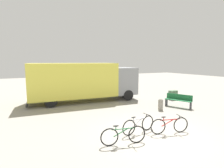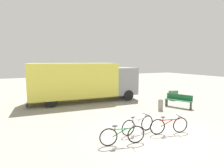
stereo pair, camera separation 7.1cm
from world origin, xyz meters
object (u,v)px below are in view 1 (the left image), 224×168
park_bench (179,100)px  bicycle_far (169,125)px  bicycle_middle (139,125)px  utility_box (173,95)px  delivery_truck (84,80)px  bicycle_near (123,135)px  bollard_near_bench (161,104)px

park_bench → bicycle_far: (-3.70, -2.89, -0.12)m
park_bench → bicycle_middle: bearing=90.3°
bicycle_middle → utility_box: (6.28, 4.13, -0.00)m
bicycle_far → park_bench: bearing=53.4°
utility_box → park_bench: bearing=-128.0°
delivery_truck → bicycle_far: bearing=-74.9°
park_bench → bicycle_middle: size_ratio=1.00×
bicycle_near → bicycle_middle: size_ratio=0.98×
bicycle_middle → bicycle_far: size_ratio=1.03×
park_bench → bollard_near_bench: 1.56m
delivery_truck → bicycle_near: 7.54m
bicycle_far → utility_box: 7.03m
utility_box → delivery_truck: bearing=157.7°
bollard_near_bench → bicycle_middle: bearing=-145.6°
park_bench → bicycle_middle: park_bench is taller
park_bench → bicycle_near: 6.57m
bicycle_near → bollard_near_bench: 5.20m
park_bench → bicycle_far: size_ratio=1.02×
delivery_truck → utility_box: bearing=-17.0°
bollard_near_bench → bicycle_near: bearing=-147.0°
delivery_truck → bollard_near_bench: bearing=-47.7°
bicycle_near → bicycle_middle: same height
delivery_truck → bicycle_far: 7.62m
park_bench → bicycle_near: bearing=91.0°
bollard_near_bench → utility_box: 3.57m
park_bench → bicycle_far: 4.70m
park_bench → bicycle_near: (-5.92, -2.86, -0.12)m
delivery_truck → bicycle_far: (1.27, -7.41, -1.22)m
bicycle_middle → bollard_near_bench: 3.94m
park_bench → utility_box: park_bench is taller
bicycle_near → bollard_near_bench: bicycle_near is taller
bollard_near_bench → park_bench: bearing=1.0°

